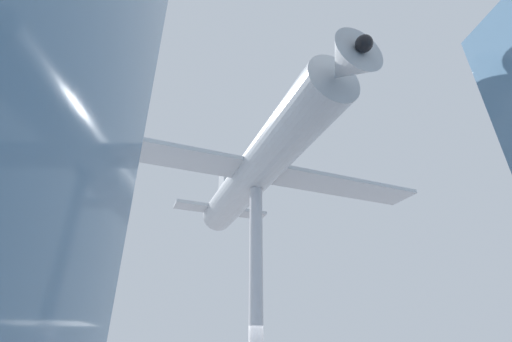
# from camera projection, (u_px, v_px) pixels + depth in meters

# --- Properties ---
(support_pylon_central) EXTENTS (0.51, 0.51, 7.60)m
(support_pylon_central) POSITION_uv_depth(u_px,v_px,m) (256.00, 286.00, 12.24)
(support_pylon_central) COLOR #B7B7BC
(support_pylon_central) RESTS_ON ground_plane
(suspended_airplane) EXTENTS (15.83, 13.49, 3.33)m
(suspended_airplane) POSITION_uv_depth(u_px,v_px,m) (258.00, 169.00, 14.22)
(suspended_airplane) COLOR #B2B7BC
(suspended_airplane) RESTS_ON support_pylon_central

